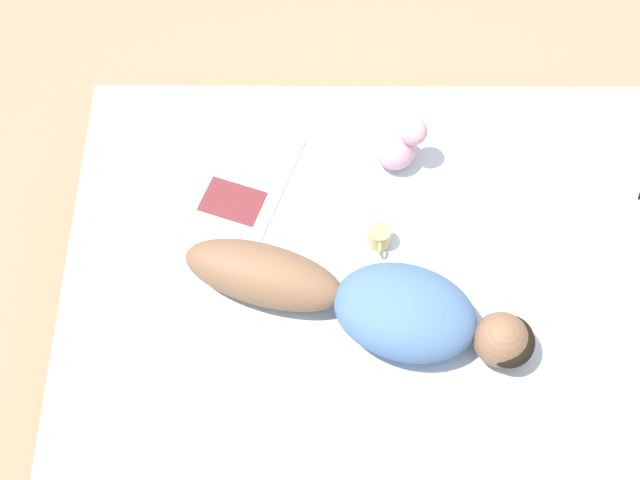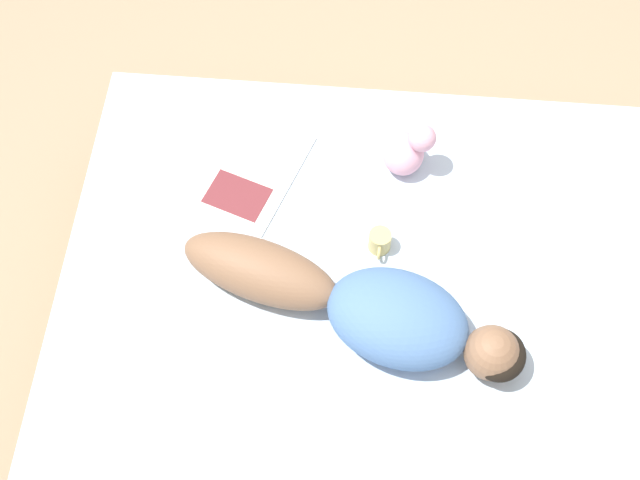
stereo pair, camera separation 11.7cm
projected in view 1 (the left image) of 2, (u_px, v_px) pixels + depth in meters
ground_plane at (377, 341)px, 3.45m from camera, size 12.00×12.00×0.00m
bed at (382, 309)px, 3.19m from camera, size 1.60×2.19×0.59m
person at (369, 303)px, 2.77m from camera, size 0.52×1.14×0.19m
open_magazine at (244, 177)px, 3.11m from camera, size 0.53×0.43×0.01m
coffee_mug at (379, 237)px, 2.95m from camera, size 0.11×0.08×0.08m
plush_toy at (399, 145)px, 3.07m from camera, size 0.16×0.18×0.21m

